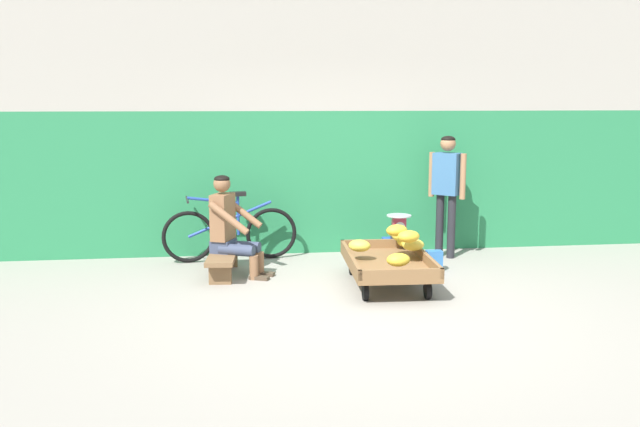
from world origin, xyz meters
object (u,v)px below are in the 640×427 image
at_px(bicycle_near_left, 230,232).
at_px(shopping_bag, 434,261).
at_px(plastic_crate, 398,251).
at_px(banana_cart, 388,264).
at_px(vendor_seated, 230,226).
at_px(customer_adult, 447,182).
at_px(low_bench, 224,258).
at_px(weighing_scale, 399,226).

bearing_deg(bicycle_near_left, shopping_bag, -19.17).
height_order(plastic_crate, bicycle_near_left, bicycle_near_left).
bearing_deg(banana_cart, shopping_bag, 39.26).
xyz_separation_m(vendor_seated, bicycle_near_left, (-0.01, 0.73, -0.21)).
distance_m(banana_cart, customer_adult, 1.74).
relative_size(banana_cart, bicycle_near_left, 0.89).
bearing_deg(low_bench, vendor_seated, -23.03).
bearing_deg(customer_adult, vendor_seated, -167.97).
xyz_separation_m(low_bench, weighing_scale, (2.11, 0.31, 0.25)).
bearing_deg(vendor_seated, shopping_bag, -2.22).
distance_m(low_bench, shopping_bag, 2.43).
relative_size(customer_adult, shopping_bag, 6.38).
relative_size(plastic_crate, customer_adult, 0.24).
bearing_deg(plastic_crate, shopping_bag, -54.24).
xyz_separation_m(banana_cart, low_bench, (-1.74, 0.68, -0.04)).
bearing_deg(vendor_seated, bicycle_near_left, 90.84).
xyz_separation_m(weighing_scale, shopping_bag, (0.32, -0.44, -0.33)).
relative_size(vendor_seated, weighing_scale, 3.80).
bearing_deg(customer_adult, weighing_scale, -161.26).
bearing_deg(shopping_bag, customer_adult, 62.91).
bearing_deg(bicycle_near_left, plastic_crate, -10.50).
bearing_deg(bicycle_near_left, weighing_scale, -10.53).
xyz_separation_m(low_bench, bicycle_near_left, (0.07, 0.69, 0.15)).
xyz_separation_m(banana_cart, plastic_crate, (0.37, 1.00, -0.09)).
xyz_separation_m(vendor_seated, plastic_crate, (2.03, 0.35, -0.42)).
xyz_separation_m(plastic_crate, shopping_bag, (0.32, -0.44, -0.03)).
height_order(customer_adult, shopping_bag, customer_adult).
height_order(banana_cart, shopping_bag, banana_cart).
bearing_deg(plastic_crate, banana_cart, -110.09).
height_order(weighing_scale, customer_adult, customer_adult).
distance_m(low_bench, vendor_seated, 0.38).
bearing_deg(shopping_bag, bicycle_near_left, 160.83).
relative_size(low_bench, bicycle_near_left, 0.68).
relative_size(vendor_seated, customer_adult, 0.75).
bearing_deg(banana_cart, customer_adult, 50.07).
bearing_deg(bicycle_near_left, banana_cart, -39.48).
distance_m(vendor_seated, customer_adult, 2.77).
bearing_deg(vendor_seated, low_bench, 156.97).
bearing_deg(shopping_bag, banana_cart, -140.74).
height_order(low_bench, vendor_seated, vendor_seated).
distance_m(low_bench, customer_adult, 2.91).
xyz_separation_m(plastic_crate, weighing_scale, (0.00, -0.00, 0.30)).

